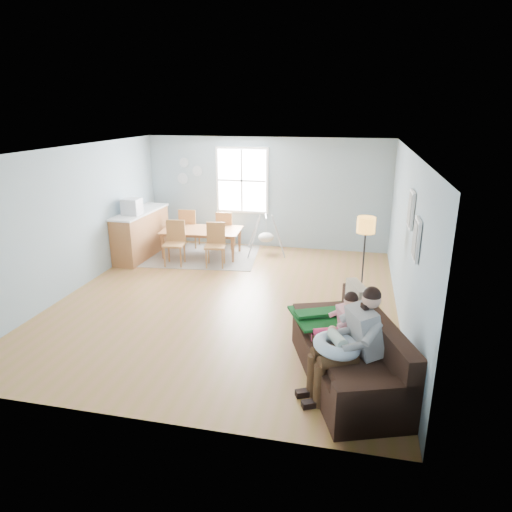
% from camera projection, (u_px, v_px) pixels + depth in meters
% --- Properties ---
extents(room, '(8.40, 9.40, 3.90)m').
position_uv_depth(room, '(226.00, 166.00, 7.64)').
color(room, olive).
extents(window, '(1.32, 0.08, 1.62)m').
position_uv_depth(window, '(242.00, 180.00, 11.22)').
color(window, white).
rests_on(window, room).
extents(pictures, '(0.05, 1.34, 0.74)m').
position_uv_depth(pictures, '(413.00, 223.00, 6.23)').
color(pictures, white).
rests_on(pictures, room).
extents(wall_plates, '(0.67, 0.02, 0.66)m').
position_uv_depth(wall_plates, '(188.00, 171.00, 11.46)').
color(wall_plates, '#8E9EAA').
rests_on(wall_plates, room).
extents(sofa, '(1.64, 2.41, 0.90)m').
position_uv_depth(sofa, '(351.00, 358.00, 5.81)').
color(sofa, black).
rests_on(sofa, room).
extents(green_throw, '(1.26, 1.16, 0.04)m').
position_uv_depth(green_throw, '(330.00, 315.00, 6.42)').
color(green_throw, '#124F1D').
rests_on(green_throw, sofa).
extents(beige_pillow, '(0.32, 0.56, 0.54)m').
position_uv_depth(beige_pillow, '(356.00, 303.00, 6.23)').
color(beige_pillow, tan).
rests_on(beige_pillow, sofa).
extents(father, '(1.03, 0.77, 1.41)m').
position_uv_depth(father, '(351.00, 340.00, 5.36)').
color(father, '#969699').
rests_on(father, sofa).
extents(nursing_pillow, '(0.70, 0.69, 0.23)m').
position_uv_depth(nursing_pillow, '(337.00, 346.00, 5.36)').
color(nursing_pillow, silver).
rests_on(nursing_pillow, father).
extents(infant, '(0.27, 0.39, 0.15)m').
position_uv_depth(infant, '(336.00, 337.00, 5.37)').
color(infant, silver).
rests_on(infant, nursing_pillow).
extents(toddler, '(0.62, 0.45, 0.91)m').
position_uv_depth(toddler, '(342.00, 319.00, 5.86)').
color(toddler, white).
rests_on(toddler, sofa).
extents(floor_lamp, '(0.32, 0.32, 1.57)m').
position_uv_depth(floor_lamp, '(366.00, 232.00, 7.91)').
color(floor_lamp, black).
rests_on(floor_lamp, room).
extents(storage_cube, '(0.48, 0.44, 0.50)m').
position_uv_depth(storage_cube, '(385.00, 358.00, 5.95)').
color(storage_cube, silver).
rests_on(storage_cube, room).
extents(rug, '(2.76, 2.21, 0.01)m').
position_uv_depth(rug, '(202.00, 256.00, 10.84)').
color(rug, gray).
rests_on(rug, room).
extents(dining_table, '(1.89, 1.15, 0.64)m').
position_uv_depth(dining_table, '(202.00, 243.00, 10.74)').
color(dining_table, brown).
rests_on(dining_table, rug).
extents(chair_sw, '(0.50, 0.50, 0.99)m').
position_uv_depth(chair_sw, '(175.00, 240.00, 10.12)').
color(chair_sw, brown).
rests_on(chair_sw, rug).
extents(chair_se, '(0.50, 0.50, 0.96)m').
position_uv_depth(chair_se, '(215.00, 242.00, 10.03)').
color(chair_se, brown).
rests_on(chair_se, rug).
extents(chair_nw, '(0.48, 0.48, 0.99)m').
position_uv_depth(chair_nw, '(189.00, 226.00, 11.31)').
color(chair_nw, brown).
rests_on(chair_nw, rug).
extents(chair_ne, '(0.44, 0.44, 0.95)m').
position_uv_depth(chair_ne, '(225.00, 228.00, 11.23)').
color(chair_ne, brown).
rests_on(chair_ne, rug).
extents(counter, '(0.62, 1.95, 1.08)m').
position_uv_depth(counter, '(141.00, 233.00, 10.70)').
color(counter, brown).
rests_on(counter, room).
extents(monitor, '(0.38, 0.36, 0.36)m').
position_uv_depth(monitor, '(132.00, 207.00, 10.14)').
color(monitor, '#BBBAC0').
rests_on(monitor, counter).
extents(baby_swing, '(1.07, 1.09, 0.91)m').
position_uv_depth(baby_swing, '(266.00, 237.00, 10.94)').
color(baby_swing, '#BBBAC0').
rests_on(baby_swing, room).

